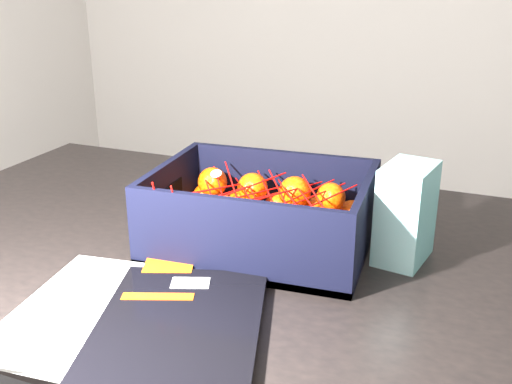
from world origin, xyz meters
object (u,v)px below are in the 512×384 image
(produce_crate, at_px, (262,223))
(table, at_px, (204,285))
(magazine_stack, at_px, (125,315))
(retail_carton, at_px, (406,213))

(produce_crate, bearing_deg, table, 174.17)
(magazine_stack, bearing_deg, produce_crate, 69.08)
(table, distance_m, produce_crate, 0.18)
(table, relative_size, produce_crate, 3.56)
(table, distance_m, magazine_stack, 0.31)
(magazine_stack, relative_size, produce_crate, 1.06)
(retail_carton, bearing_deg, magazine_stack, -124.45)
(produce_crate, bearing_deg, magazine_stack, -110.92)
(magazine_stack, xyz_separation_m, retail_carton, (0.34, 0.30, 0.07))
(table, height_order, magazine_stack, magazine_stack)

